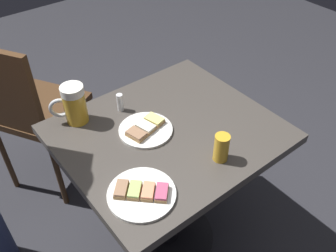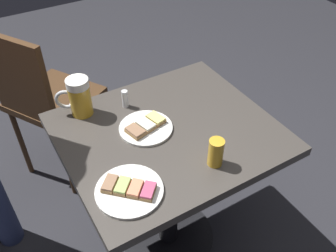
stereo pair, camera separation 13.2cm
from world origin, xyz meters
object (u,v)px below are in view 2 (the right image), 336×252
at_px(beer_glass_small, 216,152).
at_px(cafe_chair, 44,97).
at_px(salt_shaker, 125,99).
at_px(plate_near, 146,127).
at_px(plate_far, 129,190).
at_px(beer_mug, 79,97).

distance_m(beer_glass_small, cafe_chair, 1.00).
bearing_deg(salt_shaker, plate_near, -178.56).
height_order(beer_glass_small, salt_shaker, beer_glass_small).
distance_m(plate_near, cafe_chair, 0.71).
height_order(plate_far, beer_glass_small, beer_glass_small).
distance_m(plate_near, beer_glass_small, 0.29).
distance_m(plate_near, plate_far, 0.29).
xyz_separation_m(plate_far, salt_shaker, (0.39, -0.18, 0.03)).
relative_size(plate_near, beer_mug, 1.28).
distance_m(plate_far, salt_shaker, 0.43).
bearing_deg(beer_mug, cafe_chair, 8.06).
bearing_deg(plate_far, salt_shaker, -24.27).
bearing_deg(salt_shaker, plate_far, 155.73).
bearing_deg(plate_near, beer_glass_small, -156.71).
bearing_deg(plate_far, beer_mug, -1.55).
distance_m(beer_mug, beer_glass_small, 0.56).
height_order(plate_far, salt_shaker, salt_shaker).
height_order(plate_near, beer_mug, beer_mug).
xyz_separation_m(plate_near, plate_far, (-0.23, 0.18, -0.00)).
bearing_deg(salt_shaker, beer_mug, 73.56).
bearing_deg(cafe_chair, beer_glass_small, -10.02).
bearing_deg(plate_near, salt_shaker, 1.44).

